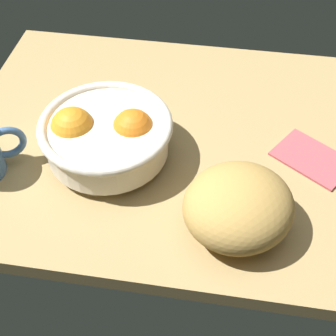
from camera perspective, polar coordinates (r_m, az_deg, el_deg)
The scene contains 4 objects.
ground_plane at distance 86.74cm, azimuth -0.01°, elevation 3.12°, with size 75.02×59.01×3.00cm, color #A58856.
fruit_bowl at distance 79.36cm, azimuth -7.51°, elevation 4.06°, with size 22.07×22.07×9.69cm.
bread_loaf at distance 69.65cm, azimuth 8.42°, elevation -4.60°, with size 16.45×15.47×9.75cm, color #B88F48.
napkin_folded at distance 84.98cm, azimuth 16.89°, elevation 1.21°, with size 12.34×8.41×0.95cm, color #B44E54.
Camera 1 is at (-9.57, 60.89, 59.52)cm, focal length 50.89 mm.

